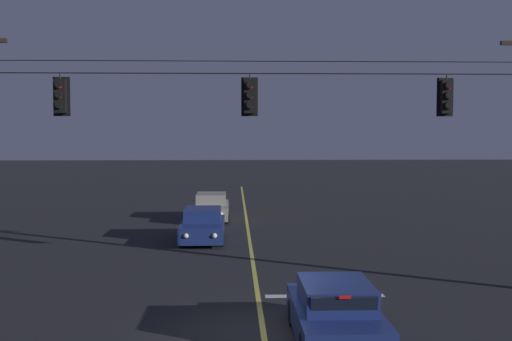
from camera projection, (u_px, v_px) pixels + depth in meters
ground_plane at (264, 334)px, 15.35m from camera, size 180.00×180.00×0.00m
lane_centre_stripe at (251, 253)px, 25.40m from camera, size 0.14×60.00×0.01m
stop_bar_paint at (325, 296)px, 18.88m from camera, size 3.40×0.36×0.01m
signal_span_assembly at (257, 154)px, 19.17m from camera, size 17.72×0.32×7.73m
traffic_light_leftmost at (60, 96)px, 18.86m from camera, size 0.48×0.41×1.22m
traffic_light_left_inner at (250, 96)px, 19.05m from camera, size 0.48×0.41×1.22m
traffic_light_centre at (447, 97)px, 19.24m from camera, size 0.48×0.41×1.22m
car_waiting_near_lane at (335, 314)px, 14.66m from camera, size 1.80×4.33×1.39m
car_oncoming_lead at (203, 226)px, 28.25m from camera, size 1.80×4.42×1.39m
car_oncoming_trailing at (211, 207)px, 34.91m from camera, size 1.80×4.42×1.39m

